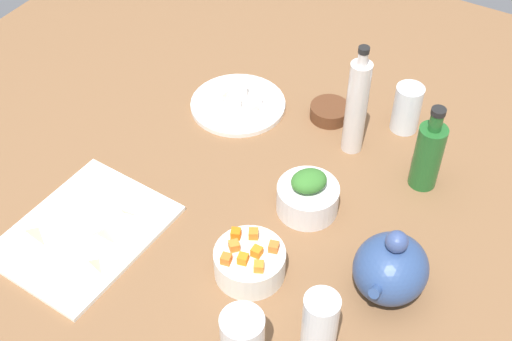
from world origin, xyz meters
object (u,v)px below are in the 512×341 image
Objects in this scene: cutting_board at (85,232)px; bottle_1 at (428,154)px; teapot at (391,268)px; drinking_glass_2 at (407,108)px; bowl_greens at (307,199)px; bowl_small_side at (330,112)px; bottle_0 at (356,106)px; drinking_glass_0 at (319,326)px; plate_tofu at (238,105)px; bowl_carrots at (250,263)px; drinking_glass_1 at (242,340)px.

bottle_1 is at bearing 132.14° from cutting_board.
drinking_glass_2 is at bearing -162.00° from teapot.
bowl_greens is 1.37× the size of bowl_small_side.
bottle_0 reaches higher than bowl_greens.
bottle_0 is at bearing -97.75° from bottle_1.
drinking_glass_0 is at bearing 8.25° from drinking_glass_2.
drinking_glass_2 is (-62.39, 42.65, 5.31)cm from cutting_board.
plate_tofu is 1.53× the size of drinking_glass_0.
teapot reaches higher than drinking_glass_0.
drinking_glass_2 is (-14.67, -10.08, -2.48)cm from bottle_1.
cutting_board is 2.02× the size of teapot.
drinking_glass_2 is at bearing -171.75° from drinking_glass_0.
bottle_1 is at bearing 82.25° from bottle_0.
plate_tofu is at bearing -92.08° from bottle_1.
bottle_0 is (-21.90, -0.00, 8.84)cm from bowl_greens.
teapot is at bearing 38.52° from bowl_small_side.
bottle_1 reaches higher than bowl_greens.
bowl_greens is at bearing -114.39° from teapot.
bowl_carrots is at bearing -67.96° from teapot.
drinking_glass_1 is (55.37, -11.22, -2.34)cm from bottle_1.
cutting_board is at bearing -47.86° from bottle_1.
drinking_glass_1 is at bearing 10.23° from bowl_greens.
drinking_glass_2 reaches higher than bowl_greens.
drinking_glass_1 is (16.28, 8.36, 3.04)cm from bowl_carrots.
plate_tofu is 36.45cm from bowl_greens.
cutting_board is 49.74cm from plate_tofu.
plate_tofu is 1.42× the size of teapot.
bowl_small_side is 49.70cm from teapot.
bottle_1 is 1.71× the size of drinking_glass_1.
drinking_glass_0 is (8.42, 18.51, 4.50)cm from bowl_carrots.
bottle_1 is 1.75× the size of drinking_glass_2.
drinking_glass_0 is (49.22, 46.17, 6.82)cm from plate_tofu.
plate_tofu is 1.12× the size of bottle_1.
bowl_small_side is at bearing -71.91° from drinking_glass_2.
plate_tofu is at bearing -147.75° from drinking_glass_1.
cutting_board is 42.57cm from drinking_glass_1.
bowl_small_side is 17.83cm from drinking_glass_2.
drinking_glass_0 reaches higher than bowl_greens.
bowl_greens is 35.10cm from drinking_glass_2.
bowl_carrots is 18.55cm from drinking_glass_1.
teapot is (38.72, 30.82, 4.56)cm from bowl_small_side.
drinking_glass_1 is (35.88, 6.47, 2.82)cm from bowl_greens.
cutting_board is 62.22cm from bottle_0.
drinking_glass_0 is at bearing 30.69° from bowl_greens.
drinking_glass_2 reaches higher than bowl_small_side.
cutting_board is at bearing -24.66° from bowl_small_side.
plate_tofu is at bearing -136.83° from drinking_glass_0.
bowl_carrots is (40.80, 27.66, 2.32)cm from plate_tofu.
teapot is at bearing 149.18° from drinking_glass_1.
bowl_carrots is 1.13× the size of drinking_glass_1.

